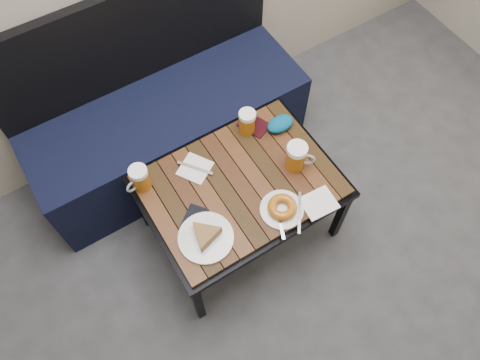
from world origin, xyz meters
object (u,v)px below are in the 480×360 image
passport_burgundy (254,125)px  cafe_table (240,188)px  beer_mug_centre (247,122)px  plate_bagel (282,208)px  passport_navy (195,219)px  bench (167,124)px  plate_pie (206,236)px  beer_mug_left (140,178)px  knit_pouch (280,124)px  beer_mug_right (297,157)px

passport_burgundy → cafe_table: bearing=-157.1°
cafe_table → beer_mug_centre: 0.30m
plate_bagel → passport_navy: plate_bagel is taller
bench → passport_navy: 0.69m
beer_mug_centre → passport_navy: beer_mug_centre is taller
beer_mug_centre → plate_pie: bearing=-160.3°
beer_mug_left → cafe_table: bearing=135.0°
cafe_table → beer_mug_centre: beer_mug_centre is taller
cafe_table → plate_pie: bearing=-150.2°
plate_pie → beer_mug_centre: bearing=40.4°
knit_pouch → beer_mug_centre: bearing=152.5°
beer_mug_right → plate_pie: beer_mug_right is taller
passport_navy → beer_mug_centre: bearing=83.6°
beer_mug_right → beer_mug_centre: bearing=144.1°
beer_mug_right → passport_burgundy: beer_mug_right is taller
beer_mug_left → passport_burgundy: size_ratio=0.95×
knit_pouch → beer_mug_left: bearing=175.0°
beer_mug_centre → passport_navy: 0.51m
beer_mug_centre → plate_bagel: (-0.10, -0.42, -0.04)m
beer_mug_centre → plate_bagel: bearing=-123.7°
beer_mug_right → plate_bagel: size_ratio=0.64×
bench → passport_navy: size_ratio=11.91×
plate_pie → knit_pouch: bearing=27.8°
passport_burgundy → passport_navy: bearing=-173.1°
cafe_table → passport_burgundy: bearing=46.1°
plate_bagel → passport_burgundy: size_ratio=1.67×
cafe_table → knit_pouch: 0.35m
bench → knit_pouch: bearing=-48.5°
beer_mug_centre → passport_navy: bearing=-168.8°
bench → plate_pie: (-0.17, -0.74, 0.22)m
passport_burgundy → knit_pouch: size_ratio=1.03×
passport_burgundy → beer_mug_centre: bearing=162.1°
passport_navy → passport_burgundy: size_ratio=0.87×
bench → passport_burgundy: 0.51m
beer_mug_right → bench: bearing=156.0°
beer_mug_left → beer_mug_right: 0.67m
bench → beer_mug_right: (0.33, -0.64, 0.27)m
beer_mug_left → beer_mug_right: size_ratio=0.89×
beer_mug_left → plate_bagel: beer_mug_left is taller
cafe_table → plate_bagel: bearing=-68.7°
bench → passport_burgundy: (0.29, -0.37, 0.20)m
plate_bagel → knit_pouch: 0.42m
beer_mug_left → knit_pouch: 0.68m
plate_pie → passport_navy: 0.10m
bench → plate_pie: size_ratio=6.18×
beer_mug_left → plate_bagel: (0.44, -0.41, -0.04)m
beer_mug_left → passport_navy: bearing=99.4°
bench → passport_burgundy: size_ratio=10.41×
passport_navy → passport_burgundy: 0.54m
cafe_table → passport_burgundy: (0.22, 0.23, 0.05)m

